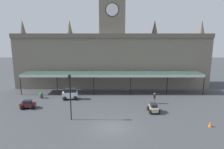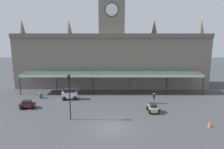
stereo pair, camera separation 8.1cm
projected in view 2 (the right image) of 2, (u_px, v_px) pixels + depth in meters
The scene contains 10 objects.
ground_plane at pixel (112, 128), 22.18m from camera, with size 140.00×140.00×0.00m, color #3E4245.
station_building at pixel (112, 56), 39.84m from camera, with size 37.08×6.62×18.23m.
entrance_canopy at pixel (112, 74), 34.90m from camera, with size 31.60×3.26×3.63m.
car_beige_sedan at pixel (153, 109), 26.54m from camera, with size 1.58×2.09×1.19m.
car_white_van at pixel (70, 94), 31.79m from camera, with size 2.48×1.75×1.77m.
car_maroon_sedan at pixel (28, 105), 27.95m from camera, with size 2.12×1.63×1.19m.
pedestrian_crossing_forecourt at pixel (154, 98), 29.77m from camera, with size 0.34×0.39×1.67m.
victorian_lamppost at pixel (70, 92), 23.61m from camera, with size 0.30×0.30×5.69m.
traffic_cone at pixel (210, 124), 22.33m from camera, with size 0.40×0.40×0.62m, color orange.
planter_forecourt_centre at pixel (41, 95), 32.48m from camera, with size 0.60×0.60×0.96m.
Camera 2 is at (0.06, -20.58, 10.21)m, focal length 31.79 mm.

